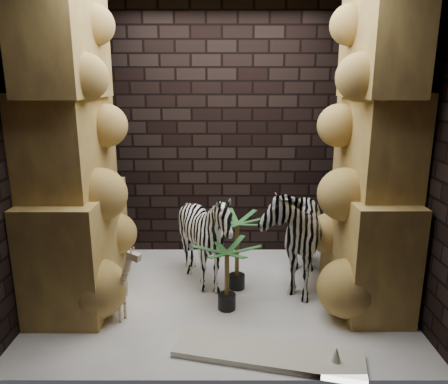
{
  "coord_description": "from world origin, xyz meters",
  "views": [
    {
      "loc": [
        0.03,
        -3.93,
        2.12
      ],
      "look_at": [
        0.03,
        0.15,
        1.06
      ],
      "focal_mm": 34.33,
      "sensor_mm": 36.0,
      "label": 1
    }
  ],
  "objects_px": {
    "zebra_left": "(205,243)",
    "zebra_right": "(292,222)",
    "palm_back": "(227,276)",
    "palm_front": "(237,252)",
    "giraffe_toy": "(112,281)",
    "surfboard": "(267,354)"
  },
  "relations": [
    {
      "from": "zebra_left",
      "to": "zebra_right",
      "type": "bearing_deg",
      "value": 25.26
    },
    {
      "from": "palm_back",
      "to": "zebra_left",
      "type": "bearing_deg",
      "value": 115.71
    },
    {
      "from": "zebra_right",
      "to": "palm_front",
      "type": "distance_m",
      "value": 0.66
    },
    {
      "from": "zebra_right",
      "to": "palm_front",
      "type": "height_order",
      "value": "zebra_right"
    },
    {
      "from": "giraffe_toy",
      "to": "surfboard",
      "type": "relative_size",
      "value": 0.5
    },
    {
      "from": "palm_front",
      "to": "surfboard",
      "type": "relative_size",
      "value": 0.54
    },
    {
      "from": "zebra_right",
      "to": "palm_back",
      "type": "distance_m",
      "value": 0.96
    },
    {
      "from": "zebra_right",
      "to": "zebra_left",
      "type": "bearing_deg",
      "value": -162.57
    },
    {
      "from": "zebra_right",
      "to": "giraffe_toy",
      "type": "relative_size",
      "value": 1.8
    },
    {
      "from": "giraffe_toy",
      "to": "palm_front",
      "type": "bearing_deg",
      "value": 51.44
    },
    {
      "from": "zebra_left",
      "to": "surfboard",
      "type": "height_order",
      "value": "zebra_left"
    },
    {
      "from": "palm_front",
      "to": "zebra_right",
      "type": "bearing_deg",
      "value": 14.39
    },
    {
      "from": "zebra_left",
      "to": "surfboard",
      "type": "bearing_deg",
      "value": -48.13
    },
    {
      "from": "palm_back",
      "to": "surfboard",
      "type": "height_order",
      "value": "palm_back"
    },
    {
      "from": "surfboard",
      "to": "zebra_left",
      "type": "bearing_deg",
      "value": 127.51
    },
    {
      "from": "palm_back",
      "to": "zebra_right",
      "type": "bearing_deg",
      "value": 39.77
    },
    {
      "from": "zebra_right",
      "to": "palm_back",
      "type": "height_order",
      "value": "zebra_right"
    },
    {
      "from": "zebra_right",
      "to": "zebra_left",
      "type": "distance_m",
      "value": 0.94
    },
    {
      "from": "palm_front",
      "to": "palm_back",
      "type": "height_order",
      "value": "palm_front"
    },
    {
      "from": "palm_front",
      "to": "palm_back",
      "type": "distance_m",
      "value": 0.44
    },
    {
      "from": "giraffe_toy",
      "to": "palm_back",
      "type": "distance_m",
      "value": 1.05
    },
    {
      "from": "zebra_right",
      "to": "palm_back",
      "type": "relative_size",
      "value": 2.02
    }
  ]
}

